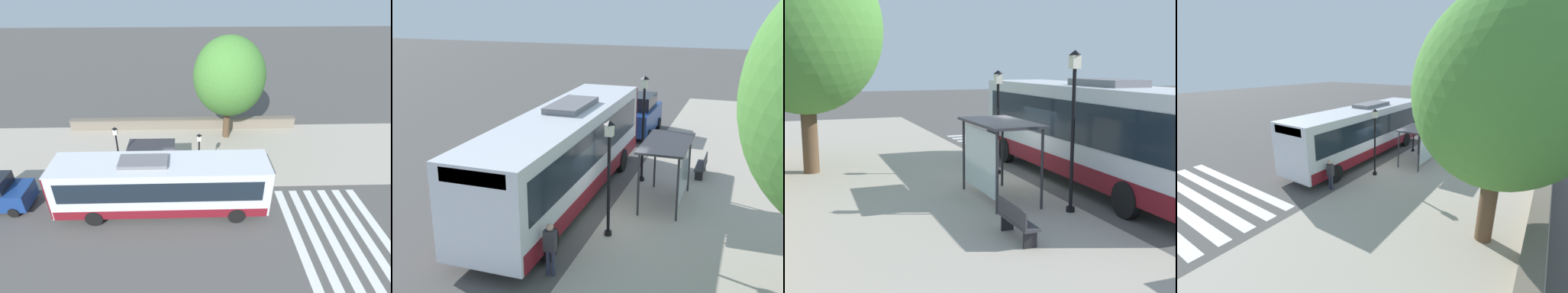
% 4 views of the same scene
% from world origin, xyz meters
% --- Properties ---
extents(ground_plane, '(120.00, 120.00, 0.00)m').
position_xyz_m(ground_plane, '(0.00, 0.00, 0.00)').
color(ground_plane, '#514F4C').
rests_on(ground_plane, ground).
extents(sidewalk_plaza, '(9.00, 44.00, 0.02)m').
position_xyz_m(sidewalk_plaza, '(-4.50, 0.00, 0.01)').
color(sidewalk_plaza, '#ADA393').
rests_on(sidewalk_plaza, ground).
extents(crosswalk_stripes, '(9.00, 5.25, 0.01)m').
position_xyz_m(crosswalk_stripes, '(5.00, 8.66, 0.00)').
color(crosswalk_stripes, silver).
rests_on(crosswalk_stripes, ground).
extents(stone_wall, '(0.60, 20.00, 1.03)m').
position_xyz_m(stone_wall, '(-8.55, 0.00, 0.52)').
color(stone_wall, slate).
rests_on(stone_wall, ground).
extents(bus, '(2.73, 12.26, 3.58)m').
position_xyz_m(bus, '(1.95, -1.19, 1.86)').
color(bus, silver).
rests_on(bus, ground).
extents(bus_shelter, '(1.65, 3.16, 2.38)m').
position_xyz_m(bus_shelter, '(-1.87, -2.08, 1.98)').
color(bus_shelter, '#2D2D33').
rests_on(bus_shelter, ground).
extents(pedestrian, '(0.34, 0.22, 1.57)m').
position_xyz_m(pedestrian, '(0.34, 3.86, 0.91)').
color(pedestrian, '#2D3347').
rests_on(pedestrian, ground).
extents(bench, '(0.40, 1.58, 0.88)m').
position_xyz_m(bench, '(-2.71, -5.47, 0.47)').
color(bench, '#333338').
rests_on(bench, ground).
extents(street_lamp_near, '(0.28, 0.28, 4.42)m').
position_xyz_m(street_lamp_near, '(-0.41, -4.02, 2.62)').
color(street_lamp_near, black).
rests_on(street_lamp_near, ground).
extents(street_lamp_far, '(0.28, 0.28, 3.84)m').
position_xyz_m(street_lamp_far, '(-0.49, 1.10, 2.29)').
color(street_lamp_far, black).
rests_on(street_lamp_far, ground).
extents(shade_tree, '(5.64, 5.64, 8.43)m').
position_xyz_m(shade_tree, '(-6.99, 3.68, 5.30)').
color(shade_tree, brown).
rests_on(shade_tree, ground).
extents(parked_car_behind_bus, '(2.01, 4.26, 2.18)m').
position_xyz_m(parked_car_behind_bus, '(1.50, -11.31, 1.04)').
color(parked_car_behind_bus, navy).
rests_on(parked_car_behind_bus, ground).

